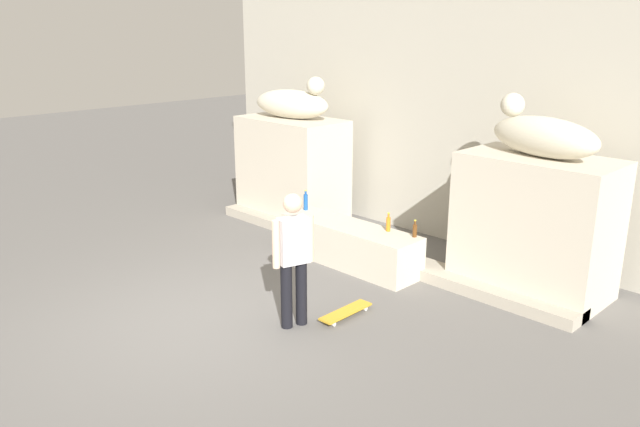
{
  "coord_description": "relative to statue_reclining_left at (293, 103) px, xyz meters",
  "views": [
    {
      "loc": [
        6.13,
        -3.91,
        3.56
      ],
      "look_at": [
        0.37,
        1.81,
        1.1
      ],
      "focal_mm": 35.46,
      "sensor_mm": 36.0,
      "label": 1
    }
  ],
  "objects": [
    {
      "name": "ground_plane",
      "position": [
        2.39,
        -3.87,
        -2.16
      ],
      "size": [
        40.0,
        40.0,
        0.0
      ],
      "primitive_type": "plane",
      "color": "#605E5B"
    },
    {
      "name": "facade_wall",
      "position": [
        2.39,
        1.24,
        1.07
      ],
      "size": [
        9.9,
        0.6,
        6.46
      ],
      "primitive_type": "cube",
      "color": "#B4AFA0",
      "rests_on": "ground_plane"
    },
    {
      "name": "pedestal_left",
      "position": [
        -0.04,
        -0.01,
        -1.22
      ],
      "size": [
        2.0,
        1.14,
        1.88
      ],
      "primitive_type": "cube",
      "color": "beige",
      "rests_on": "ground_plane"
    },
    {
      "name": "pedestal_right",
      "position": [
        4.82,
        -0.01,
        -1.22
      ],
      "size": [
        2.0,
        1.14,
        1.88
      ],
      "primitive_type": "cube",
      "color": "beige",
      "rests_on": "ground_plane"
    },
    {
      "name": "statue_reclining_left",
      "position": [
        0.0,
        0.0,
        0.0
      ],
      "size": [
        1.67,
        0.8,
        0.78
      ],
      "rotation": [
        0.0,
        0.0,
        0.16
      ],
      "color": "beige",
      "rests_on": "pedestal_left"
    },
    {
      "name": "statue_reclining_right",
      "position": [
        4.78,
        0.0,
        0.0
      ],
      "size": [
        1.68,
        0.87,
        0.78
      ],
      "rotation": [
        0.0,
        0.0,
        2.94
      ],
      "color": "beige",
      "rests_on": "pedestal_right"
    },
    {
      "name": "ledge_block",
      "position": [
        2.39,
        -1.06,
        -1.85
      ],
      "size": [
        2.37,
        0.66,
        0.63
      ],
      "primitive_type": "cube",
      "color": "beige",
      "rests_on": "ground_plane"
    },
    {
      "name": "skater",
      "position": [
        3.32,
        -3.05,
        -1.24
      ],
      "size": [
        0.29,
        0.52,
        1.67
      ],
      "rotation": [
        0.0,
        0.0,
        4.43
      ],
      "color": "black",
      "rests_on": "ground_plane"
    },
    {
      "name": "skateboard",
      "position": [
        3.6,
        -2.43,
        -2.1
      ],
      "size": [
        0.22,
        0.8,
        0.08
      ],
      "rotation": [
        0.0,
        0.0,
        4.73
      ],
      "color": "gold",
      "rests_on": "ground_plane"
    },
    {
      "name": "bottle_orange",
      "position": [
        2.99,
        -0.87,
        -1.42
      ],
      "size": [
        0.06,
        0.06,
        0.28
      ],
      "color": "orange",
      "rests_on": "ledge_block"
    },
    {
      "name": "bottle_blue",
      "position": [
        1.34,
        -0.97,
        -1.4
      ],
      "size": [
        0.07,
        0.07,
        0.33
      ],
      "color": "#194C99",
      "rests_on": "ledge_block"
    },
    {
      "name": "bottle_brown",
      "position": [
        3.42,
        -0.81,
        -1.44
      ],
      "size": [
        0.06,
        0.06,
        0.25
      ],
      "color": "#593314",
      "rests_on": "ledge_block"
    },
    {
      "name": "stair_step",
      "position": [
        2.39,
        -0.59,
        -2.08
      ],
      "size": [
        6.86,
        0.5,
        0.16
      ],
      "primitive_type": "cube",
      "color": "#A9A08F",
      "rests_on": "ground_plane"
    }
  ]
}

